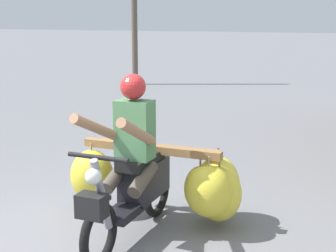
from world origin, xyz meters
name	(u,v)px	position (x,y,z in m)	size (l,w,h in m)	color
motorbike_main_loaded	(168,180)	(0.75, 1.04, 0.50)	(1.85, 1.83, 1.58)	black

